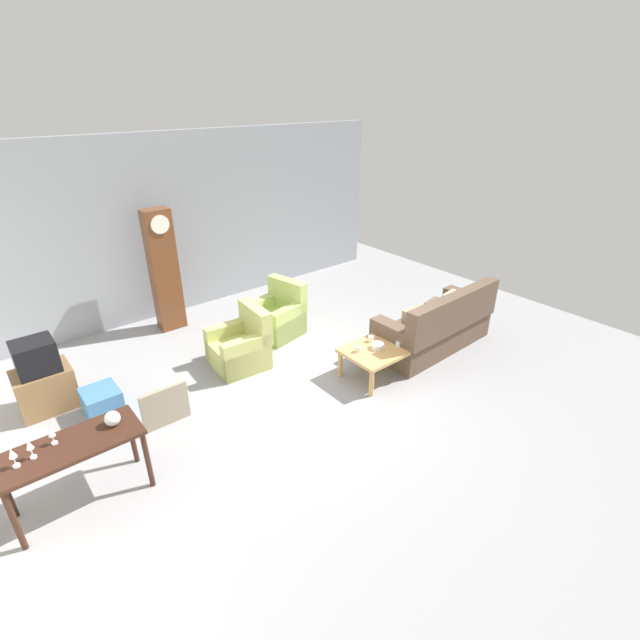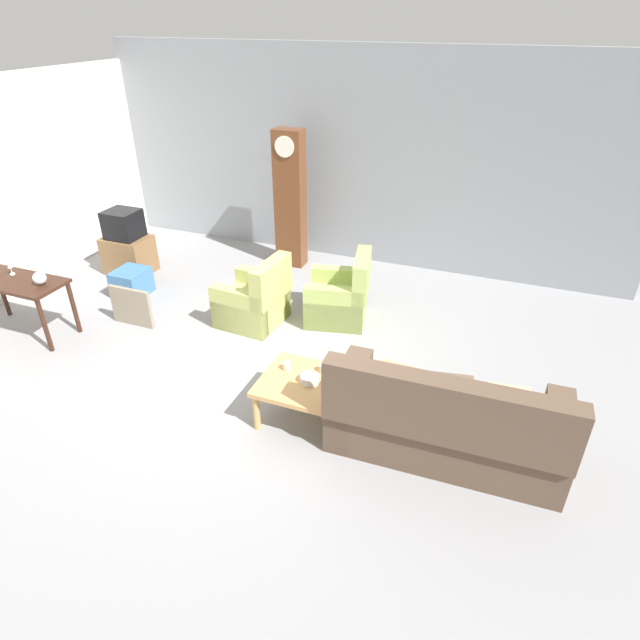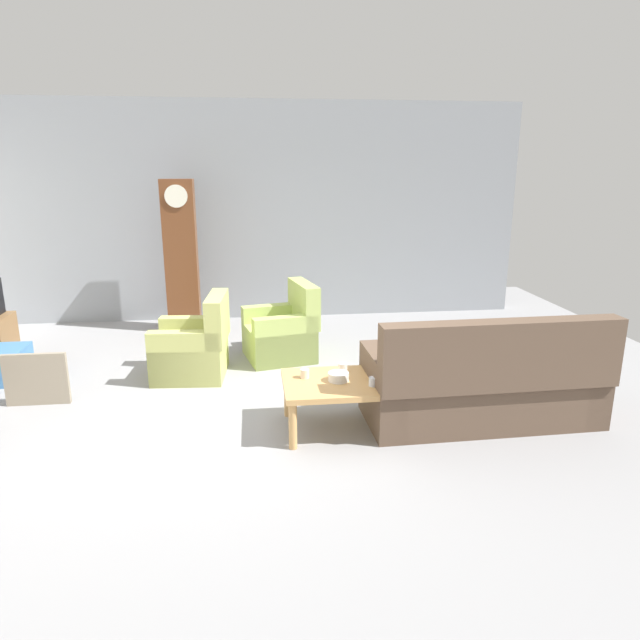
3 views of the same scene
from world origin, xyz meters
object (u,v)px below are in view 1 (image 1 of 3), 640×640
(console_table_dark, at_px, (73,452))
(cup_blue_rimmed, at_px, (398,344))
(storage_box_blue, at_px, (102,403))
(bowl_white_stacked, at_px, (378,346))
(couch_floral, at_px, (436,328))
(armchair_olive_far, at_px, (278,317))
(tv_crt, at_px, (35,357))
(glass_dome_cloche, at_px, (112,418))
(armchair_olive_near, at_px, (241,347))
(cup_cream_tall, at_px, (358,349))
(grandfather_clock, at_px, (164,271))
(tv_stand_cabinet, at_px, (46,389))
(framed_picture_leaning, at_px, (165,407))
(wine_glass_mid, at_px, (30,447))
(coffee_table_wood, at_px, (377,352))
(wine_glass_tall, at_px, (12,455))
(wine_glass_short, at_px, (52,434))
(cup_white_porcelain, at_px, (371,339))

(console_table_dark, distance_m, cup_blue_rimmed, 4.30)
(storage_box_blue, distance_m, bowl_white_stacked, 3.78)
(couch_floral, height_order, armchair_olive_far, couch_floral)
(tv_crt, bearing_deg, bowl_white_stacked, -29.21)
(glass_dome_cloche, bearing_deg, armchair_olive_near, 29.61)
(cup_cream_tall, bearing_deg, grandfather_clock, 113.17)
(grandfather_clock, relative_size, cup_cream_tall, 25.70)
(armchair_olive_near, xyz_separation_m, tv_stand_cabinet, (-2.54, 0.69, -0.02))
(framed_picture_leaning, distance_m, bowl_white_stacked, 2.99)
(framed_picture_leaning, bearing_deg, wine_glass_mid, -156.60)
(coffee_table_wood, relative_size, console_table_dark, 0.74)
(cup_blue_rimmed, bearing_deg, cup_cream_tall, 155.56)
(tv_crt, relative_size, wine_glass_tall, 2.32)
(console_table_dark, distance_m, wine_glass_tall, 0.51)
(armchair_olive_far, xyz_separation_m, tv_crt, (-3.55, 0.19, 0.48))
(coffee_table_wood, height_order, framed_picture_leaning, framed_picture_leaning)
(couch_floral, relative_size, console_table_dark, 1.63)
(framed_picture_leaning, bearing_deg, grandfather_clock, 65.43)
(tv_stand_cabinet, distance_m, glass_dome_cloche, 2.03)
(armchair_olive_near, xyz_separation_m, wine_glass_mid, (-2.92, -1.26, 0.58))
(armchair_olive_near, bearing_deg, storage_box_blue, 178.10)
(armchair_olive_near, distance_m, coffee_table_wood, 2.05)
(tv_stand_cabinet, distance_m, framed_picture_leaning, 1.70)
(console_table_dark, relative_size, storage_box_blue, 2.74)
(storage_box_blue, distance_m, cup_blue_rimmed, 4.09)
(coffee_table_wood, distance_m, tv_stand_cabinet, 4.50)
(tv_stand_cabinet, relative_size, wine_glass_mid, 3.28)
(grandfather_clock, xyz_separation_m, wine_glass_short, (-2.41, -3.07, -0.19))
(armchair_olive_near, xyz_separation_m, coffee_table_wood, (1.38, -1.51, 0.08))
(storage_box_blue, bearing_deg, wine_glass_short, -119.31)
(cup_blue_rimmed, bearing_deg, grandfather_clock, 119.09)
(console_table_dark, height_order, tv_stand_cabinet, console_table_dark)
(armchair_olive_far, bearing_deg, wine_glass_short, -155.96)
(armchair_olive_near, bearing_deg, couch_floral, -29.30)
(armchair_olive_far, distance_m, storage_box_blue, 3.07)
(grandfather_clock, bearing_deg, wine_glass_short, -128.23)
(couch_floral, bearing_deg, storage_box_blue, 161.45)
(storage_box_blue, distance_m, cup_cream_tall, 3.47)
(cup_blue_rimmed, xyz_separation_m, wine_glass_short, (-4.39, 0.49, 0.37))
(coffee_table_wood, xyz_separation_m, bowl_white_stacked, (0.00, 0.00, 0.10))
(bowl_white_stacked, bearing_deg, coffee_table_wood, -160.64)
(storage_box_blue, height_order, cup_white_porcelain, cup_white_porcelain)
(armchair_olive_near, distance_m, tv_crt, 2.67)
(armchair_olive_far, bearing_deg, bowl_white_stacked, -79.33)
(wine_glass_mid, bearing_deg, cup_cream_tall, -2.00)
(console_table_dark, distance_m, wine_glass_short, 0.27)
(console_table_dark, xyz_separation_m, storage_box_blue, (0.58, 1.34, -0.45))
(armchair_olive_near, xyz_separation_m, framed_picture_leaning, (-1.46, -0.63, -0.04))
(glass_dome_cloche, bearing_deg, cup_blue_rimmed, -6.16)
(coffee_table_wood, bearing_deg, glass_dome_cloche, 175.72)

